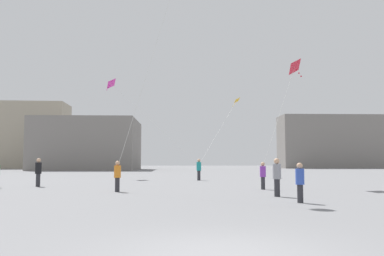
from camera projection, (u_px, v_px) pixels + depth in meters
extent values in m
plane|color=slate|center=(219.00, 254.00, 7.14)|extent=(300.00, 300.00, 0.00)
cylinder|color=#2D2D33|center=(300.00, 194.00, 15.95)|extent=(0.23, 0.23, 0.72)
cylinder|color=#3351B7|center=(300.00, 177.00, 16.01)|extent=(0.34, 0.34, 0.62)
sphere|color=tan|center=(300.00, 166.00, 16.04)|extent=(0.23, 0.23, 0.23)
cylinder|color=#2D2D33|center=(117.00, 185.00, 21.71)|extent=(0.25, 0.25, 0.76)
cylinder|color=orange|center=(117.00, 172.00, 21.77)|extent=(0.36, 0.36, 0.66)
sphere|color=tan|center=(118.00, 163.00, 21.80)|extent=(0.25, 0.25, 0.25)
cylinder|color=#2D2D33|center=(277.00, 188.00, 18.78)|extent=(0.26, 0.26, 0.81)
cylinder|color=gray|center=(277.00, 171.00, 18.84)|extent=(0.39, 0.39, 0.70)
sphere|color=tan|center=(277.00, 161.00, 18.88)|extent=(0.26, 0.26, 0.26)
cylinder|color=#2D2D33|center=(263.00, 183.00, 23.54)|extent=(0.24, 0.24, 0.72)
cylinder|color=purple|center=(263.00, 172.00, 23.60)|extent=(0.35, 0.35, 0.63)
sphere|color=tan|center=(263.00, 164.00, 23.63)|extent=(0.24, 0.24, 0.24)
cylinder|color=#2D2D33|center=(38.00, 180.00, 26.20)|extent=(0.27, 0.27, 0.83)
cylinder|color=black|center=(38.00, 168.00, 26.26)|extent=(0.40, 0.40, 0.72)
sphere|color=tan|center=(39.00, 160.00, 26.30)|extent=(0.27, 0.27, 0.27)
cylinder|color=#2D2D33|center=(199.00, 175.00, 34.79)|extent=(0.27, 0.27, 0.84)
cylinder|color=teal|center=(199.00, 166.00, 34.85)|extent=(0.40, 0.40, 0.73)
sphere|color=tan|center=(199.00, 160.00, 34.89)|extent=(0.27, 0.27, 0.27)
cylinder|color=silver|center=(149.00, 66.00, 21.60)|extent=(3.43, 1.36, 10.78)
pyramid|color=red|center=(294.00, 67.00, 26.83)|extent=(1.27, 1.59, 0.78)
sphere|color=red|center=(297.00, 70.00, 26.79)|extent=(0.10, 0.10, 0.10)
sphere|color=red|center=(299.00, 73.00, 26.76)|extent=(0.10, 0.10, 0.10)
sphere|color=red|center=(301.00, 76.00, 26.74)|extent=(0.10, 0.10, 0.10)
cylinder|color=silver|center=(280.00, 114.00, 25.22)|extent=(2.74, 2.63, 6.58)
pyramid|color=#D12899|center=(111.00, 84.00, 40.88)|extent=(0.85, 1.59, 0.80)
sphere|color=#D12899|center=(110.00, 86.00, 40.86)|extent=(0.10, 0.10, 0.10)
sphere|color=#D12899|center=(108.00, 88.00, 40.83)|extent=(0.10, 0.10, 0.10)
sphere|color=#D12899|center=(107.00, 90.00, 40.81)|extent=(0.10, 0.10, 0.10)
cylinder|color=silver|center=(151.00, 121.00, 37.87)|extent=(8.68, 5.56, 8.17)
pyramid|color=yellow|center=(237.00, 100.00, 44.78)|extent=(0.80, 1.11, 0.49)
sphere|color=yellow|center=(236.00, 102.00, 44.77)|extent=(0.10, 0.10, 0.10)
sphere|color=yellow|center=(234.00, 104.00, 44.78)|extent=(0.10, 0.10, 0.10)
sphere|color=yellow|center=(233.00, 106.00, 44.79)|extent=(0.10, 0.10, 0.10)
cylinder|color=silver|center=(220.00, 129.00, 39.81)|extent=(4.58, 9.28, 7.08)
cube|color=#A39984|center=(26.00, 136.00, 93.35)|extent=(18.63, 10.33, 15.03)
cube|color=gray|center=(89.00, 145.00, 78.52)|extent=(18.82, 17.97, 9.61)
cube|color=gray|center=(331.00, 142.00, 97.60)|extent=(24.79, 8.52, 12.62)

